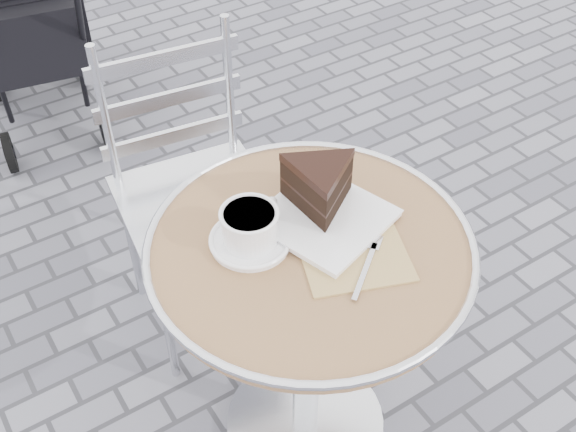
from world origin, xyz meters
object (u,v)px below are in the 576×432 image
cake_plate_set (322,193)px  bistro_chair (183,157)px  cappuccino_set (251,229)px  baby_stroller (26,27)px  cafe_table (309,295)px

cake_plate_set → bistro_chair: 0.58m
cappuccino_set → cake_plate_set: cake_plate_set is taller
cappuccino_set → baby_stroller: size_ratio=0.21×
cappuccino_set → bistro_chair: (0.08, 0.53, -0.20)m
cafe_table → bistro_chair: bearing=91.8°
cake_plate_set → baby_stroller: bearing=77.7°
cafe_table → cappuccino_set: bearing=143.5°
bistro_chair → cafe_table: bearing=-80.6°
cake_plate_set → baby_stroller: (-0.17, 1.79, -0.37)m
cappuccino_set → baby_stroller: bearing=68.5°
cappuccino_set → cake_plate_set: 0.18m
cafe_table → cappuccino_set: 0.24m
cafe_table → baby_stroller: 1.87m
cafe_table → cake_plate_set: bearing=42.7°
cappuccino_set → bistro_chair: size_ratio=0.22×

